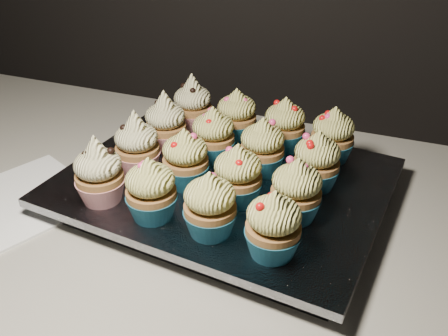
# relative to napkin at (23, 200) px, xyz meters

# --- Properties ---
(worktop) EXTENTS (2.44, 0.64, 0.04)m
(worktop) POSITION_rel_napkin_xyz_m (0.38, 0.09, -0.02)
(worktop) COLOR beige
(worktop) RESTS_ON cabinet
(napkin) EXTENTS (0.23, 0.23, 0.00)m
(napkin) POSITION_rel_napkin_xyz_m (0.00, 0.00, 0.00)
(napkin) COLOR white
(napkin) RESTS_ON worktop
(baking_tray) EXTENTS (0.43, 0.35, 0.02)m
(baking_tray) POSITION_rel_napkin_xyz_m (0.26, 0.11, 0.01)
(baking_tray) COLOR black
(baking_tray) RESTS_ON worktop
(foil_lining) EXTENTS (0.47, 0.38, 0.01)m
(foil_lining) POSITION_rel_napkin_xyz_m (0.26, 0.11, 0.03)
(foil_lining) COLOR silver
(foil_lining) RESTS_ON baking_tray
(cupcake_0) EXTENTS (0.06, 0.06, 0.10)m
(cupcake_0) POSITION_rel_napkin_xyz_m (0.13, 0.00, 0.07)
(cupcake_0) COLOR #A51624
(cupcake_0) RESTS_ON foil_lining
(cupcake_1) EXTENTS (0.06, 0.06, 0.08)m
(cupcake_1) POSITION_rel_napkin_xyz_m (0.21, -0.00, 0.07)
(cupcake_1) COLOR #1B6482
(cupcake_1) RESTS_ON foil_lining
(cupcake_2) EXTENTS (0.06, 0.06, 0.08)m
(cupcake_2) POSITION_rel_napkin_xyz_m (0.29, -0.01, 0.07)
(cupcake_2) COLOR #1B6482
(cupcake_2) RESTS_ON foil_lining
(cupcake_3) EXTENTS (0.06, 0.06, 0.08)m
(cupcake_3) POSITION_rel_napkin_xyz_m (0.37, -0.02, 0.07)
(cupcake_3) COLOR #1B6482
(cupcake_3) RESTS_ON foil_lining
(cupcake_4) EXTENTS (0.06, 0.06, 0.10)m
(cupcake_4) POSITION_rel_napkin_xyz_m (0.14, 0.08, 0.07)
(cupcake_4) COLOR #A51624
(cupcake_4) RESTS_ON foil_lining
(cupcake_5) EXTENTS (0.06, 0.06, 0.08)m
(cupcake_5) POSITION_rel_napkin_xyz_m (0.22, 0.08, 0.07)
(cupcake_5) COLOR #1B6482
(cupcake_5) RESTS_ON foil_lining
(cupcake_6) EXTENTS (0.06, 0.06, 0.08)m
(cupcake_6) POSITION_rel_napkin_xyz_m (0.30, 0.06, 0.07)
(cupcake_6) COLOR #1B6482
(cupcake_6) RESTS_ON foil_lining
(cupcake_7) EXTENTS (0.06, 0.06, 0.08)m
(cupcake_7) POSITION_rel_napkin_xyz_m (0.38, 0.06, 0.07)
(cupcake_7) COLOR #1B6482
(cupcake_7) RESTS_ON foil_lining
(cupcake_8) EXTENTS (0.06, 0.06, 0.10)m
(cupcake_8) POSITION_rel_napkin_xyz_m (0.15, 0.16, 0.07)
(cupcake_8) COLOR #A51624
(cupcake_8) RESTS_ON foil_lining
(cupcake_9) EXTENTS (0.06, 0.06, 0.08)m
(cupcake_9) POSITION_rel_napkin_xyz_m (0.23, 0.15, 0.07)
(cupcake_9) COLOR #1B6482
(cupcake_9) RESTS_ON foil_lining
(cupcake_10) EXTENTS (0.06, 0.06, 0.08)m
(cupcake_10) POSITION_rel_napkin_xyz_m (0.31, 0.14, 0.07)
(cupcake_10) COLOR #1B6482
(cupcake_10) RESTS_ON foil_lining
(cupcake_11) EXTENTS (0.06, 0.06, 0.08)m
(cupcake_11) POSITION_rel_napkin_xyz_m (0.38, 0.13, 0.07)
(cupcake_11) COLOR #1B6482
(cupcake_11) RESTS_ON foil_lining
(cupcake_12) EXTENTS (0.06, 0.06, 0.10)m
(cupcake_12) POSITION_rel_napkin_xyz_m (0.16, 0.24, 0.07)
(cupcake_12) COLOR #A51624
(cupcake_12) RESTS_ON foil_lining
(cupcake_13) EXTENTS (0.06, 0.06, 0.08)m
(cupcake_13) POSITION_rel_napkin_xyz_m (0.24, 0.23, 0.07)
(cupcake_13) COLOR #1B6482
(cupcake_13) RESTS_ON foil_lining
(cupcake_14) EXTENTS (0.06, 0.06, 0.08)m
(cupcake_14) POSITION_rel_napkin_xyz_m (0.32, 0.22, 0.07)
(cupcake_14) COLOR #1B6482
(cupcake_14) RESTS_ON foil_lining
(cupcake_15) EXTENTS (0.06, 0.06, 0.08)m
(cupcake_15) POSITION_rel_napkin_xyz_m (0.39, 0.21, 0.07)
(cupcake_15) COLOR #1B6482
(cupcake_15) RESTS_ON foil_lining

